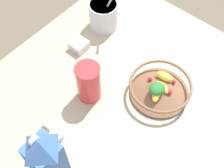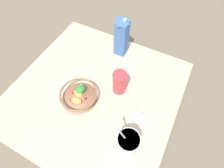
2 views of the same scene
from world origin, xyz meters
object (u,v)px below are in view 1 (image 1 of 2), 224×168
object	(u,v)px
milk_carton	(50,164)
drinking_cup	(89,82)
fruit_bowl	(160,88)
spice_jar	(79,45)
yogurt_tub	(104,14)

from	to	relation	value
milk_carton	drinking_cup	bearing A→B (deg)	-155.44
fruit_bowl	spice_jar	distance (m)	0.35
fruit_bowl	drinking_cup	size ratio (longest dim) A/B	1.40
yogurt_tub	milk_carton	bearing A→B (deg)	28.83
spice_jar	drinking_cup	bearing A→B (deg)	53.71
milk_carton	spice_jar	size ratio (longest dim) A/B	4.76
fruit_bowl	drinking_cup	world-z (taller)	drinking_cup
milk_carton	spice_jar	xyz separation A→B (m)	(-0.40, -0.30, -0.13)
milk_carton	fruit_bowl	bearing A→B (deg)	173.36
fruit_bowl	spice_jar	world-z (taller)	fruit_bowl
milk_carton	yogurt_tub	size ratio (longest dim) A/B	1.25
milk_carton	spice_jar	bearing A→B (deg)	-143.54
drinking_cup	spice_jar	distance (m)	0.22
fruit_bowl	yogurt_tub	bearing A→B (deg)	-108.38
drinking_cup	milk_carton	bearing A→B (deg)	24.56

